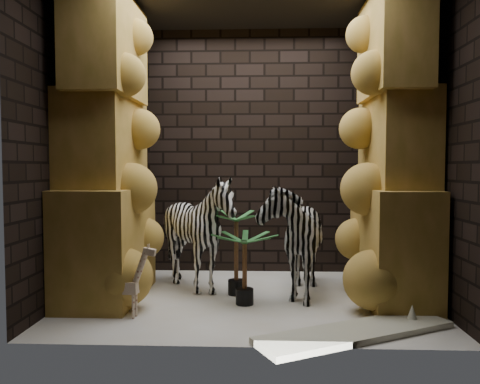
{
  "coord_description": "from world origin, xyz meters",
  "views": [
    {
      "loc": [
        0.12,
        -4.58,
        1.3
      ],
      "look_at": [
        -0.08,
        0.15,
        1.06
      ],
      "focal_mm": 35.04,
      "sensor_mm": 36.0,
      "label": 1
    }
  ],
  "objects_px": {
    "zebra_left": "(199,239)",
    "giraffe_toy": "(125,279)",
    "zebra_right": "(292,229)",
    "palm_front": "(236,252)",
    "palm_back": "(245,268)",
    "surfboard": "(356,332)"
  },
  "relations": [
    {
      "from": "palm_front",
      "to": "surfboard",
      "type": "distance_m",
      "value": 1.56
    },
    {
      "from": "palm_front",
      "to": "zebra_right",
      "type": "bearing_deg",
      "value": 5.91
    },
    {
      "from": "zebra_right",
      "to": "palm_front",
      "type": "relative_size",
      "value": 1.56
    },
    {
      "from": "zebra_right",
      "to": "zebra_left",
      "type": "xyz_separation_m",
      "value": [
        -0.97,
        0.05,
        -0.12
      ]
    },
    {
      "from": "giraffe_toy",
      "to": "surfboard",
      "type": "relative_size",
      "value": 0.4
    },
    {
      "from": "palm_front",
      "to": "palm_back",
      "type": "xyz_separation_m",
      "value": [
        0.1,
        -0.34,
        -0.09
      ]
    },
    {
      "from": "zebra_right",
      "to": "zebra_left",
      "type": "relative_size",
      "value": 1.11
    },
    {
      "from": "palm_front",
      "to": "palm_back",
      "type": "bearing_deg",
      "value": -74.27
    },
    {
      "from": "surfboard",
      "to": "zebra_right",
      "type": "bearing_deg",
      "value": 81.51
    },
    {
      "from": "surfboard",
      "to": "palm_back",
      "type": "bearing_deg",
      "value": 110.67
    },
    {
      "from": "zebra_left",
      "to": "palm_back",
      "type": "distance_m",
      "value": 0.7
    },
    {
      "from": "zebra_right",
      "to": "giraffe_toy",
      "type": "distance_m",
      "value": 1.75
    },
    {
      "from": "zebra_right",
      "to": "giraffe_toy",
      "type": "bearing_deg",
      "value": -144.81
    },
    {
      "from": "giraffe_toy",
      "to": "palm_front",
      "type": "distance_m",
      "value": 1.21
    },
    {
      "from": "zebra_left",
      "to": "zebra_right",
      "type": "bearing_deg",
      "value": 3.81
    },
    {
      "from": "giraffe_toy",
      "to": "palm_front",
      "type": "height_order",
      "value": "palm_front"
    },
    {
      "from": "zebra_left",
      "to": "surfboard",
      "type": "bearing_deg",
      "value": -35.28
    },
    {
      "from": "zebra_left",
      "to": "giraffe_toy",
      "type": "bearing_deg",
      "value": -114.58
    },
    {
      "from": "giraffe_toy",
      "to": "palm_back",
      "type": "bearing_deg",
      "value": 28.78
    },
    {
      "from": "zebra_right",
      "to": "giraffe_toy",
      "type": "relative_size",
      "value": 2.04
    },
    {
      "from": "zebra_right",
      "to": "palm_front",
      "type": "height_order",
      "value": "zebra_right"
    },
    {
      "from": "palm_front",
      "to": "palm_back",
      "type": "relative_size",
      "value": 1.25
    }
  ]
}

